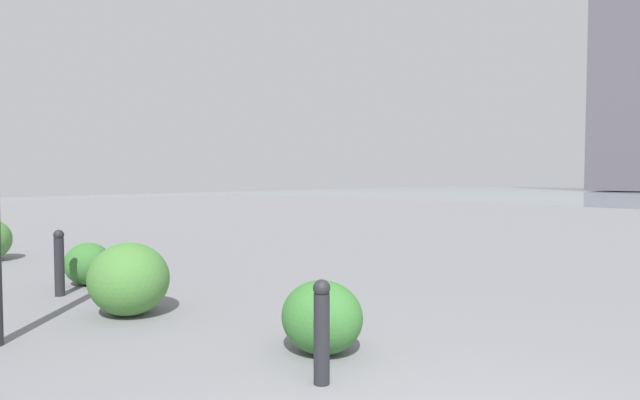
% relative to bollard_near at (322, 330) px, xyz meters
% --- Properties ---
extents(bollard_near, '(0.13, 0.13, 0.78)m').
position_rel_bollard_near_xyz_m(bollard_near, '(0.00, 0.00, 0.00)').
color(bollard_near, '#232328').
rests_on(bollard_near, ground).
extents(bollard_mid, '(0.13, 0.13, 0.86)m').
position_rel_bollard_near_xyz_m(bollard_mid, '(4.37, 0.28, 0.04)').
color(bollard_mid, '#232328').
rests_on(bollard_mid, ground).
extents(shrub_low, '(0.70, 0.63, 0.60)m').
position_rel_bollard_near_xyz_m(shrub_low, '(4.80, -0.26, -0.11)').
color(shrub_low, '#387533').
rests_on(shrub_low, ground).
extents(shrub_wide, '(0.95, 0.85, 0.80)m').
position_rel_bollard_near_xyz_m(shrub_wide, '(2.85, 0.09, -0.01)').
color(shrub_wide, '#477F38').
rests_on(shrub_wide, ground).
extents(shrub_tall, '(0.74, 0.67, 0.63)m').
position_rel_bollard_near_xyz_m(shrub_tall, '(0.46, -0.49, -0.09)').
color(shrub_tall, '#387533').
rests_on(shrub_tall, ground).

